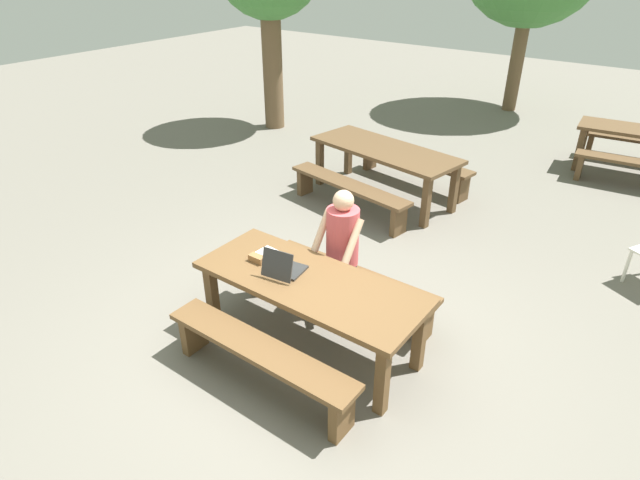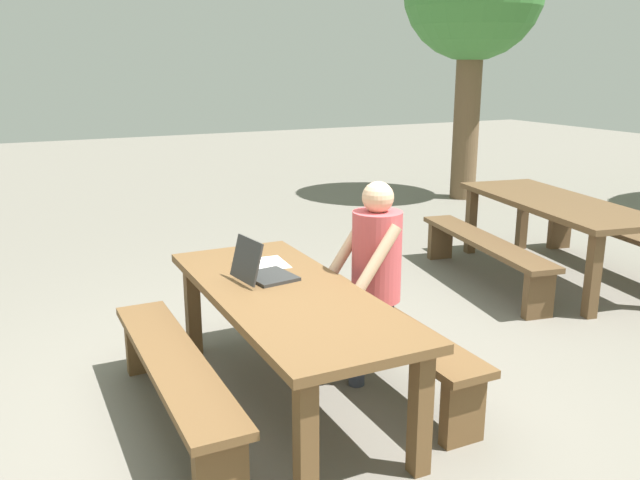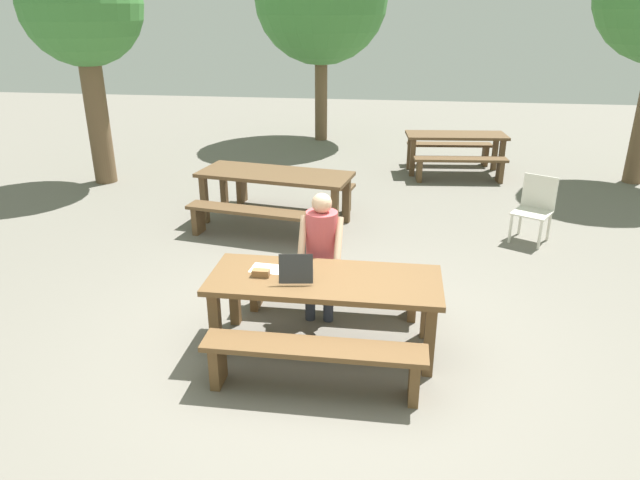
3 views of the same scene
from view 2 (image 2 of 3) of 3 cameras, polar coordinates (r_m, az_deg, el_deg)
The scene contains 11 objects.
ground_plane at distance 4.06m, azimuth -2.79°, elevation -13.75°, with size 30.00×30.00×0.00m, color slate.
picnic_table_front at distance 3.81m, azimuth -2.91°, elevation -5.74°, with size 2.03×0.81×0.70m.
bench_near at distance 3.73m, azimuth -12.37°, elevation -11.23°, with size 1.79×0.30×0.43m.
bench_far at distance 4.19m, azimuth 5.53°, elevation -7.91°, with size 1.79×0.30×0.43m.
laptop at distance 3.94m, azimuth -5.08°, elevation -2.57°, with size 0.33×0.36×0.26m.
small_pouch at distance 4.24m, azimuth -6.44°, elevation -1.80°, with size 0.15×0.08×0.06m.
paper_sheet at distance 4.28m, azimuth -4.37°, elevation -1.99°, with size 0.31×0.23×0.00m.
person_seated at distance 4.13m, azimuth 4.45°, elevation -2.25°, with size 0.42×0.41×1.26m.
picnic_table_mid at distance 6.44m, azimuth 19.51°, elevation 2.38°, with size 2.24×1.16×0.74m.
bench_mid_south at distance 6.14m, azimuth 13.87°, elevation -0.80°, with size 1.94×0.62×0.42m.
bench_mid_north at distance 6.94m, azimuth 24.04°, elevation 0.14°, with size 1.94×0.62×0.42m.
Camera 2 is at (3.28, -1.39, 1.95)m, focal length 37.32 mm.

